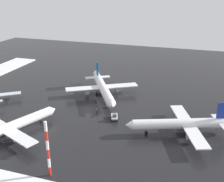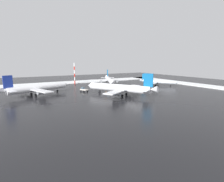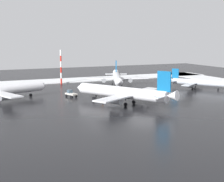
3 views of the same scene
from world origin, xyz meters
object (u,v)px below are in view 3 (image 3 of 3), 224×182
(airplane_far_rear, at_px, (198,82))
(ground_crew_beside_wing, at_px, (103,100))
(ground_crew_near_tug, at_px, (96,94))
(antenna_mast, at_px, (61,67))
(pushback_tug, at_px, (71,93))
(airplane_foreground_jet, at_px, (117,78))
(airplane_distant_tail, at_px, (124,93))
(airplane_parked_starboard, at_px, (1,90))

(airplane_far_rear, bearing_deg, ground_crew_beside_wing, -110.77)
(ground_crew_near_tug, xyz_separation_m, antenna_mast, (1.93, -38.30, 6.71))
(airplane_far_rear, height_order, pushback_tug, airplane_far_rear)
(airplane_far_rear, xyz_separation_m, airplane_foreground_jet, (26.00, -22.60, 0.72))
(airplane_distant_tail, relative_size, airplane_foreground_jet, 1.07)
(airplane_distant_tail, xyz_separation_m, antenna_mast, (5.13, -54.12, 3.94))
(ground_crew_beside_wing, relative_size, ground_crew_near_tug, 1.00)
(airplane_foreground_jet, bearing_deg, ground_crew_beside_wing, -8.88)
(airplane_far_rear, distance_m, airplane_foreground_jet, 34.46)
(airplane_distant_tail, height_order, antenna_mast, antenna_mast)
(pushback_tug, xyz_separation_m, ground_crew_near_tug, (-8.12, 3.67, -0.31))
(pushback_tug, bearing_deg, airplane_far_rear, -110.63)
(ground_crew_beside_wing, height_order, ground_crew_near_tug, same)
(pushback_tug, xyz_separation_m, antenna_mast, (-6.19, -34.63, 6.40))
(airplane_parked_starboard, bearing_deg, airplane_distant_tail, -53.32)
(airplane_far_rear, height_order, ground_crew_beside_wing, airplane_far_rear)
(airplane_parked_starboard, distance_m, airplane_far_rear, 77.11)
(airplane_far_rear, xyz_separation_m, ground_crew_near_tug, (45.41, 1.64, -1.62))
(airplane_foreground_jet, xyz_separation_m, ground_crew_near_tug, (19.41, 24.24, -2.34))
(airplane_parked_starboard, distance_m, airplane_foreground_jet, 54.05)
(ground_crew_beside_wing, bearing_deg, airplane_parked_starboard, -129.80)
(ground_crew_beside_wing, xyz_separation_m, antenna_mast, (0.00, -49.18, 6.71))
(airplane_distant_tail, bearing_deg, pushback_tug, -0.23)
(airplane_parked_starboard, xyz_separation_m, airplane_foreground_jet, (-50.96, -17.99, -0.17))
(airplane_foreground_jet, distance_m, pushback_tug, 34.42)
(airplane_foreground_jet, height_order, antenna_mast, antenna_mast)
(ground_crew_beside_wing, bearing_deg, ground_crew_near_tug, 160.18)
(airplane_foreground_jet, distance_m, ground_crew_near_tug, 31.14)
(airplane_parked_starboard, height_order, pushback_tug, airplane_parked_starboard)
(airplane_distant_tail, relative_size, ground_crew_near_tug, 20.12)
(airplane_distant_tail, distance_m, airplane_foreground_jet, 43.21)
(airplane_far_rear, xyz_separation_m, ground_crew_beside_wing, (47.34, 12.51, -1.62))
(airplane_far_rear, height_order, airplane_foreground_jet, airplane_foreground_jet)
(airplane_parked_starboard, bearing_deg, ground_crew_beside_wing, -50.93)
(airplane_parked_starboard, height_order, ground_crew_beside_wing, airplane_parked_starboard)
(airplane_parked_starboard, xyz_separation_m, ground_crew_near_tug, (-31.56, 6.25, -2.51))
(ground_crew_near_tug, relative_size, antenna_mast, 0.11)
(ground_crew_near_tug, bearing_deg, airplane_far_rear, -94.63)
(airplane_far_rear, distance_m, ground_crew_beside_wing, 48.99)
(pushback_tug, relative_size, ground_crew_beside_wing, 2.96)
(ground_crew_beside_wing, distance_m, ground_crew_near_tug, 11.04)
(airplane_parked_starboard, relative_size, airplane_far_rear, 1.50)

